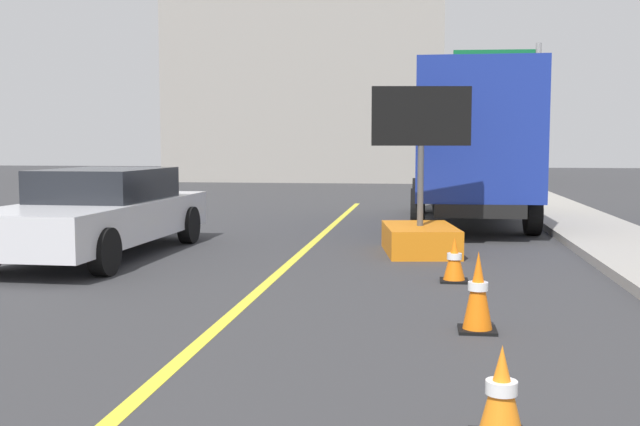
% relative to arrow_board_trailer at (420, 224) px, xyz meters
% --- Properties ---
extents(lane_center_stripe, '(0.14, 36.00, 0.01)m').
position_rel_arrow_board_trailer_xyz_m(lane_center_stripe, '(-1.91, -7.89, -0.48)').
color(lane_center_stripe, yellow).
rests_on(lane_center_stripe, ground).
extents(arrow_board_trailer, '(1.60, 1.94, 2.70)m').
position_rel_arrow_board_trailer_xyz_m(arrow_board_trailer, '(0.00, 0.00, 0.00)').
color(arrow_board_trailer, orange).
rests_on(arrow_board_trailer, ground).
extents(box_truck, '(2.55, 7.20, 3.36)m').
position_rel_arrow_board_trailer_xyz_m(box_truck, '(1.04, 4.68, 1.34)').
color(box_truck, black).
rests_on(box_truck, ground).
extents(pickup_car, '(2.09, 5.23, 1.38)m').
position_rel_arrow_board_trailer_xyz_m(pickup_car, '(-5.04, -0.95, 0.22)').
color(pickup_car, silver).
rests_on(pickup_car, ground).
extents(highway_guide_sign, '(2.79, 0.28, 5.00)m').
position_rel_arrow_board_trailer_xyz_m(highway_guide_sign, '(2.86, 12.85, 2.94)').
color(highway_guide_sign, gray).
rests_on(highway_guide_sign, ground).
extents(far_building_block, '(13.01, 6.27, 9.21)m').
position_rel_arrow_board_trailer_xyz_m(far_building_block, '(-5.64, 24.74, 4.13)').
color(far_building_block, gray).
rests_on(far_building_block, ground).
extents(traffic_cone_mid_lane, '(0.36, 0.36, 0.60)m').
position_rel_arrow_board_trailer_xyz_m(traffic_cone_mid_lane, '(0.53, -7.85, -0.19)').
color(traffic_cone_mid_lane, black).
rests_on(traffic_cone_mid_lane, ground).
extents(traffic_cone_far_lane, '(0.36, 0.36, 0.77)m').
position_rel_arrow_board_trailer_xyz_m(traffic_cone_far_lane, '(0.58, -5.14, -0.10)').
color(traffic_cone_far_lane, black).
rests_on(traffic_cone_far_lane, ground).
extents(traffic_cone_curbside, '(0.36, 0.36, 0.58)m').
position_rel_arrow_board_trailer_xyz_m(traffic_cone_curbside, '(0.46, -2.53, -0.20)').
color(traffic_cone_curbside, black).
rests_on(traffic_cone_curbside, ground).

